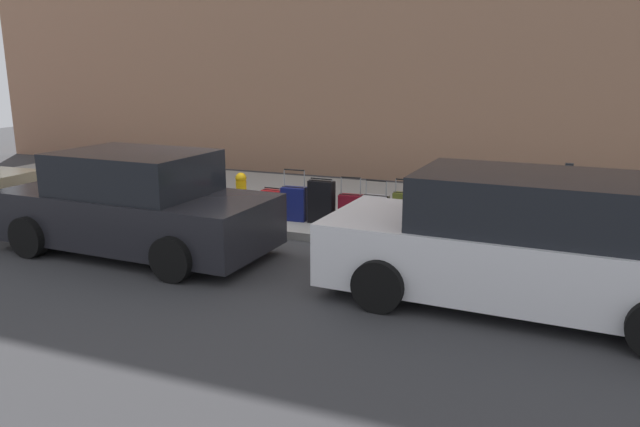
{
  "coord_description": "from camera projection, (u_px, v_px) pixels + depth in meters",
  "views": [
    {
      "loc": [
        -5.16,
        8.91,
        2.86
      ],
      "look_at": [
        -1.72,
        0.51,
        0.64
      ],
      "focal_mm": 33.88,
      "sensor_mm": 36.0,
      "label": 1
    }
  ],
  "objects": [
    {
      "name": "suitcase_maroon_5",
      "position": [
        350.0,
        209.0,
        10.61
      ],
      "size": [
        0.42,
        0.26,
        0.86
      ],
      "color": "maroon",
      "rests_on": "sidewalk_curb"
    },
    {
      "name": "suitcase_red_1",
      "position": [
        457.0,
        215.0,
        9.93
      ],
      "size": [
        0.36,
        0.21,
        0.91
      ],
      "color": "red",
      "rests_on": "sidewalk_curb"
    },
    {
      "name": "ground_plane",
      "position": [
        240.0,
        234.0,
        10.58
      ],
      "size": [
        40.0,
        40.0,
        0.0
      ],
      "primitive_type": "plane",
      "color": "#333335"
    },
    {
      "name": "suitcase_black_6",
      "position": [
        321.0,
        202.0,
        10.68
      ],
      "size": [
        0.48,
        0.2,
        0.82
      ],
      "color": "black",
      "rests_on": "sidewalk_curb"
    },
    {
      "name": "suitcase_red_8",
      "position": [
        272.0,
        203.0,
        11.17
      ],
      "size": [
        0.38,
        0.22,
        0.56
      ],
      "color": "red",
      "rests_on": "sidewalk_curb"
    },
    {
      "name": "sidewalk_curb",
      "position": [
        299.0,
        201.0,
        12.81
      ],
      "size": [
        18.0,
        5.0,
        0.14
      ],
      "primitive_type": "cube",
      "color": "gray",
      "rests_on": "ground_plane"
    },
    {
      "name": "parking_meter",
      "position": [
        567.0,
        192.0,
        9.38
      ],
      "size": [
        0.12,
        0.09,
        1.27
      ],
      "color": "slate",
      "rests_on": "sidewalk_curb"
    },
    {
      "name": "suitcase_teal_2",
      "position": [
        430.0,
        213.0,
        10.03
      ],
      "size": [
        0.39,
        0.25,
        0.92
      ],
      "color": "#0F606B",
      "rests_on": "sidewalk_curb"
    },
    {
      "name": "suitcase_navy_0",
      "position": [
        484.0,
        216.0,
        9.75
      ],
      "size": [
        0.37,
        0.22,
        0.99
      ],
      "color": "navy",
      "rests_on": "sidewalk_curb"
    },
    {
      "name": "suitcase_navy_7",
      "position": [
        294.0,
        204.0,
        10.91
      ],
      "size": [
        0.46,
        0.27,
        0.94
      ],
      "color": "navy",
      "rests_on": "sidewalk_curb"
    },
    {
      "name": "fire_hydrant",
      "position": [
        241.0,
        193.0,
        11.33
      ],
      "size": [
        0.39,
        0.21,
        0.79
      ],
      "color": "#D89E0C",
      "rests_on": "sidewalk_curb"
    },
    {
      "name": "bollard_post",
      "position": [
        216.0,
        193.0,
        11.36
      ],
      "size": [
        0.13,
        0.13,
        0.81
      ],
      "primitive_type": "cylinder",
      "color": "#333338",
      "rests_on": "sidewalk_curb"
    },
    {
      "name": "parked_car_white_0",
      "position": [
        520.0,
        244.0,
        7.3
      ],
      "size": [
        4.82,
        2.22,
        1.63
      ],
      "color": "silver",
      "rests_on": "ground_plane"
    },
    {
      "name": "suitcase_silver_4",
      "position": [
        376.0,
        212.0,
        10.35
      ],
      "size": [
        0.43,
        0.27,
        0.85
      ],
      "color": "#9EA0A8",
      "rests_on": "sidewalk_curb"
    },
    {
      "name": "suitcase_olive_3",
      "position": [
        404.0,
        211.0,
        10.26
      ],
      "size": [
        0.38,
        0.2,
        0.89
      ],
      "color": "#59601E",
      "rests_on": "sidewalk_curb"
    },
    {
      "name": "parked_car_charcoal_1",
      "position": [
        136.0,
        206.0,
        9.41
      ],
      "size": [
        4.4,
        2.13,
        1.59
      ],
      "color": "black",
      "rests_on": "ground_plane"
    }
  ]
}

